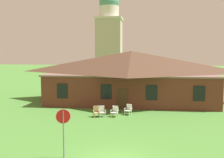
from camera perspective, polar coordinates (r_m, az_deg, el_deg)
name	(u,v)px	position (r m, az deg, el deg)	size (l,w,h in m)	color
brick_building	(131,75)	(31.34, 4.13, 0.77)	(18.92, 10.40, 5.86)	brown
dome_tower	(109,39)	(52.55, -0.61, 8.56)	(5.18, 5.18, 18.06)	#BCB29E
stop_sign	(63,123)	(14.72, -10.41, -9.34)	(0.78, 0.25, 2.72)	slate
lawn_chair_by_porch	(96,111)	(23.84, -3.35, -6.92)	(0.78, 0.83, 0.96)	tan
lawn_chair_near_door	(102,111)	(23.89, -2.21, -6.89)	(0.77, 0.82, 0.96)	silver
lawn_chair_left_end	(115,111)	(23.87, 0.62, -6.90)	(0.72, 0.77, 0.96)	silver
lawn_chair_middle	(129,109)	(24.66, 3.58, -6.49)	(0.77, 0.82, 0.96)	silver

